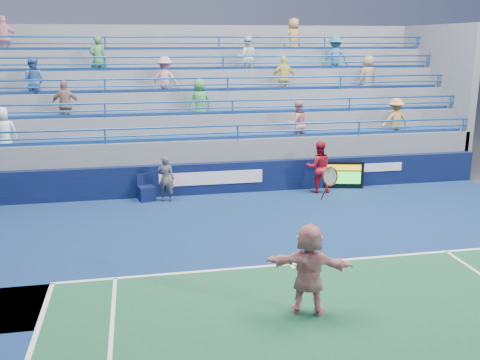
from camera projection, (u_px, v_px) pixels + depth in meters
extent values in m
plane|color=#333538|center=(291.00, 265.00, 12.77)|extent=(120.00, 120.00, 0.00)
cube|color=navy|center=(268.00, 233.00, 14.86)|extent=(18.00, 8.40, 0.02)
cube|color=white|center=(291.00, 264.00, 12.76)|extent=(11.00, 0.10, 0.01)
cube|color=white|center=(292.00, 266.00, 12.67)|extent=(0.08, 0.30, 0.01)
cube|color=#0A1038|center=(239.00, 177.00, 18.80)|extent=(18.00, 0.30, 1.10)
cube|color=white|center=(211.00, 178.00, 18.45)|extent=(3.60, 0.02, 0.45)
cube|color=white|center=(379.00, 167.00, 19.58)|extent=(1.80, 0.02, 0.30)
cube|color=slate|center=(225.00, 159.00, 21.60)|extent=(18.00, 5.60, 1.10)
cube|color=slate|center=(225.00, 150.00, 21.51)|extent=(18.00, 5.60, 1.85)
cube|color=navy|center=(236.00, 136.00, 19.03)|extent=(17.40, 0.45, 0.10)
cylinder|color=#1D559F|center=(238.00, 125.00, 18.54)|extent=(18.00, 0.07, 0.07)
cube|color=slate|center=(223.00, 139.00, 21.89)|extent=(18.00, 4.60, 2.60)
cube|color=navy|center=(231.00, 112.00, 19.79)|extent=(17.40, 0.45, 0.10)
cylinder|color=#1D559F|center=(233.00, 101.00, 19.30)|extent=(18.00, 0.07, 0.07)
cube|color=slate|center=(221.00, 128.00, 22.27)|extent=(18.00, 3.60, 3.35)
cube|color=navy|center=(226.00, 89.00, 20.55)|extent=(17.40, 0.45, 0.10)
cylinder|color=#1D559F|center=(228.00, 78.00, 20.06)|extent=(18.00, 0.07, 0.07)
cube|color=slate|center=(219.00, 117.00, 22.65)|extent=(18.00, 2.60, 4.10)
cube|color=navy|center=(222.00, 68.00, 21.31)|extent=(17.40, 0.45, 0.10)
cylinder|color=#1D559F|center=(223.00, 57.00, 20.82)|extent=(18.00, 0.07, 0.07)
cube|color=slate|center=(217.00, 107.00, 23.03)|extent=(18.00, 1.60, 4.85)
cube|color=navy|center=(218.00, 48.00, 22.07)|extent=(17.40, 0.45, 0.10)
cylinder|color=#1D559F|center=(219.00, 37.00, 21.58)|extent=(18.00, 0.07, 0.07)
imported|color=#3A8146|center=(98.00, 59.00, 20.33)|extent=(0.70, 0.54, 1.70)
imported|color=#F69FB9|center=(5.00, 39.00, 20.44)|extent=(1.03, 0.50, 1.70)
imported|color=#EDD75C|center=(284.00, 78.00, 20.89)|extent=(1.01, 0.45, 1.70)
imported|color=#977064|center=(66.00, 105.00, 18.61)|extent=(1.01, 0.44, 1.70)
imported|color=silver|center=(4.00, 133.00, 17.49)|extent=(0.95, 0.75, 1.70)
imported|color=#9F866A|center=(368.00, 77.00, 21.54)|extent=(0.95, 0.76, 1.70)
imported|color=white|center=(247.00, 58.00, 21.41)|extent=(0.86, 0.69, 1.70)
imported|color=#429249|center=(200.00, 102.00, 19.48)|extent=(0.92, 0.68, 1.70)
imported|color=tan|center=(293.00, 39.00, 22.59)|extent=(0.96, 0.77, 1.70)
imported|color=pink|center=(165.00, 80.00, 20.03)|extent=(1.24, 0.94, 1.70)
imported|color=#385DA8|center=(33.00, 82.00, 19.15)|extent=(0.94, 0.79, 1.70)
imported|color=tan|center=(395.00, 121.00, 20.08)|extent=(1.11, 0.65, 1.70)
imported|color=#D4898A|center=(297.00, 124.00, 19.36)|extent=(0.92, 0.77, 1.70)
imported|color=teal|center=(335.00, 57.00, 22.11)|extent=(1.17, 0.76, 1.70)
cube|color=black|center=(343.00, 175.00, 19.30)|extent=(1.43, 0.47, 0.99)
cube|color=gold|center=(345.00, 168.00, 19.14)|extent=(1.22, 0.02, 0.20)
cube|color=#19E533|center=(344.00, 178.00, 19.23)|extent=(1.22, 0.02, 0.45)
cube|color=#0C153A|center=(147.00, 194.00, 17.85)|extent=(0.61, 0.61, 0.50)
cube|color=#0C153A|center=(146.00, 179.00, 17.94)|extent=(0.50, 0.18, 0.39)
imported|color=white|center=(309.00, 269.00, 10.33)|extent=(1.78, 1.10, 1.83)
torus|color=#A81F14|center=(330.00, 176.00, 9.93)|extent=(0.38, 0.21, 0.37)
cylinder|color=#A81F14|center=(324.00, 192.00, 9.99)|extent=(0.08, 0.21, 0.33)
sphere|color=yellow|center=(334.00, 169.00, 9.85)|extent=(0.07, 0.07, 0.07)
imported|color=#151E39|center=(166.00, 179.00, 17.65)|extent=(0.65, 0.51, 1.56)
imported|color=#AF1424|center=(319.00, 167.00, 18.69)|extent=(0.96, 0.79, 1.83)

